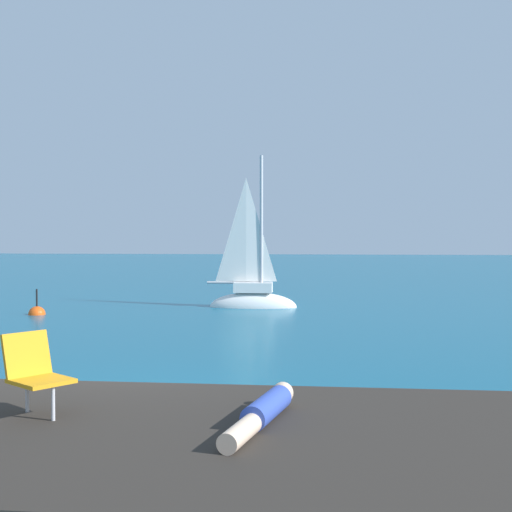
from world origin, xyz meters
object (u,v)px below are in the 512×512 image
(person_sunbather, at_px, (263,412))
(beach_chair, at_px, (35,370))
(marker_buoy, at_px, (37,314))
(sailboat_near, at_px, (253,298))

(person_sunbather, relative_size, beach_chair, 2.18)
(beach_chair, relative_size, marker_buoy, 0.71)
(sailboat_near, height_order, beach_chair, sailboat_near)
(sailboat_near, height_order, marker_buoy, sailboat_near)
(beach_chair, bearing_deg, sailboat_near, 125.52)
(person_sunbather, height_order, beach_chair, beach_chair)
(person_sunbather, relative_size, marker_buoy, 1.54)
(sailboat_near, relative_size, beach_chair, 7.60)
(sailboat_near, distance_m, person_sunbather, 18.48)
(sailboat_near, relative_size, marker_buoy, 5.37)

